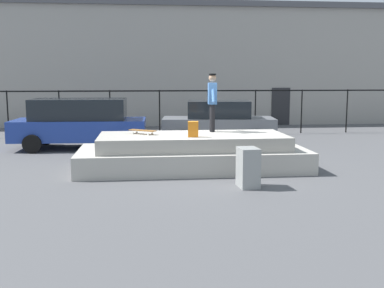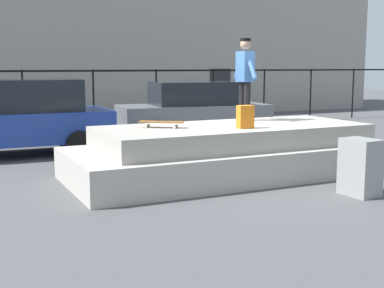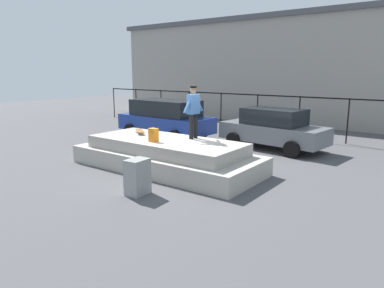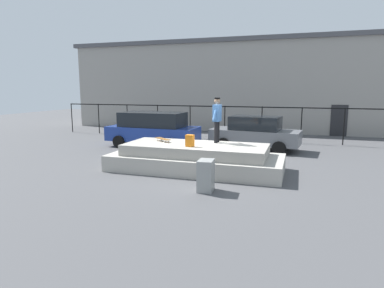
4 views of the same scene
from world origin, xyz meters
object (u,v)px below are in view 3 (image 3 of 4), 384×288
object	(u,v)px
car_grey_sedan_mid	(273,128)
car_blue_hatchback_near	(166,118)
backpack	(153,135)
utility_box	(137,177)
skateboarder	(193,109)
skateboard	(140,131)

from	to	relation	value
car_grey_sedan_mid	car_blue_hatchback_near	bearing A→B (deg)	-172.18
backpack	car_grey_sedan_mid	world-z (taller)	car_grey_sedan_mid
utility_box	skateboarder	bearing A→B (deg)	93.58
backpack	skateboard	bearing A→B (deg)	157.20
car_blue_hatchback_near	car_grey_sedan_mid	world-z (taller)	car_blue_hatchback_near
car_blue_hatchback_near	utility_box	xyz separation A→B (m)	(4.73, -6.55, -0.48)
skateboard	car_blue_hatchback_near	world-z (taller)	car_blue_hatchback_near
backpack	utility_box	xyz separation A→B (m)	(1.11, -1.82, -0.72)
backpack	car_blue_hatchback_near	bearing A→B (deg)	133.65
skateboarder	skateboard	world-z (taller)	skateboarder
skateboarder	car_grey_sedan_mid	xyz separation A→B (m)	(0.90, 4.29, -1.11)
car_blue_hatchback_near	car_grey_sedan_mid	size ratio (longest dim) A/B	1.07
car_blue_hatchback_near	car_grey_sedan_mid	xyz separation A→B (m)	(5.22, 0.72, -0.10)
backpack	car_grey_sedan_mid	bearing A→B (deg)	79.88
skateboard	car_grey_sedan_mid	xyz separation A→B (m)	(2.96, 4.69, -0.23)
skateboard	utility_box	world-z (taller)	skateboard
skateboard	backpack	bearing A→B (deg)	-29.02
backpack	utility_box	size ratio (longest dim) A/B	0.45
skateboarder	utility_box	world-z (taller)	skateboarder
car_grey_sedan_mid	backpack	bearing A→B (deg)	-106.33
car_blue_hatchback_near	backpack	bearing A→B (deg)	-52.56
skateboarder	car_grey_sedan_mid	distance (m)	4.52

